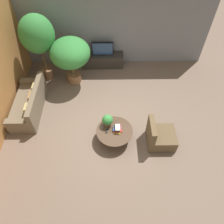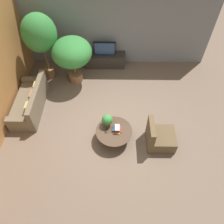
{
  "view_description": "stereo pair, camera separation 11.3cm",
  "coord_description": "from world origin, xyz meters",
  "px_view_note": "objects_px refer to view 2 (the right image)",
  "views": [
    {
      "loc": [
        0.01,
        -4.2,
        5.61
      ],
      "look_at": [
        0.07,
        0.02,
        0.55
      ],
      "focal_mm": 35.0,
      "sensor_mm": 36.0,
      "label": 1
    },
    {
      "loc": [
        0.12,
        -4.2,
        5.61
      ],
      "look_at": [
        0.07,
        0.02,
        0.55
      ],
      "focal_mm": 35.0,
      "sensor_mm": 36.0,
      "label": 2
    }
  ],
  "objects_px": {
    "coffee_table": "(114,133)",
    "potted_plant_tabletop": "(107,120)",
    "television": "(105,49)",
    "media_console": "(105,60)",
    "potted_palm_tall": "(40,35)",
    "couch_by_wall": "(31,102)",
    "armchair_wicker": "(159,137)",
    "potted_palm_corner": "(72,53)"
  },
  "relations": [
    {
      "from": "coffee_table",
      "to": "armchair_wicker",
      "type": "distance_m",
      "value": 1.32
    },
    {
      "from": "potted_palm_tall",
      "to": "potted_palm_corner",
      "type": "bearing_deg",
      "value": -13.15
    },
    {
      "from": "potted_plant_tabletop",
      "to": "armchair_wicker",
      "type": "bearing_deg",
      "value": -13.16
    },
    {
      "from": "television",
      "to": "potted_plant_tabletop",
      "type": "height_order",
      "value": "television"
    },
    {
      "from": "armchair_wicker",
      "to": "potted_palm_corner",
      "type": "distance_m",
      "value": 4.01
    },
    {
      "from": "potted_palm_corner",
      "to": "armchair_wicker",
      "type": "bearing_deg",
      "value": -44.72
    },
    {
      "from": "coffee_table",
      "to": "potted_plant_tabletop",
      "type": "distance_m",
      "value": 0.44
    },
    {
      "from": "couch_by_wall",
      "to": "television",
      "type": "bearing_deg",
      "value": 134.21
    },
    {
      "from": "couch_by_wall",
      "to": "potted_palm_corner",
      "type": "bearing_deg",
      "value": 137.35
    },
    {
      "from": "media_console",
      "to": "couch_by_wall",
      "type": "xyz_separation_m",
      "value": [
        -2.38,
        -2.32,
        0.01
      ]
    },
    {
      "from": "armchair_wicker",
      "to": "potted_plant_tabletop",
      "type": "distance_m",
      "value": 1.59
    },
    {
      "from": "media_console",
      "to": "couch_by_wall",
      "type": "bearing_deg",
      "value": -135.77
    },
    {
      "from": "potted_palm_corner",
      "to": "television",
      "type": "bearing_deg",
      "value": 39.84
    },
    {
      "from": "media_console",
      "to": "couch_by_wall",
      "type": "height_order",
      "value": "couch_by_wall"
    },
    {
      "from": "media_console",
      "to": "television",
      "type": "xyz_separation_m",
      "value": [
        0.0,
        -0.0,
        0.52
      ]
    },
    {
      "from": "coffee_table",
      "to": "potted_palm_tall",
      "type": "bearing_deg",
      "value": 130.89
    },
    {
      "from": "television",
      "to": "couch_by_wall",
      "type": "relative_size",
      "value": 0.41
    },
    {
      "from": "television",
      "to": "potted_plant_tabletop",
      "type": "relative_size",
      "value": 2.16
    },
    {
      "from": "coffee_table",
      "to": "potted_palm_tall",
      "type": "relative_size",
      "value": 0.44
    },
    {
      "from": "couch_by_wall",
      "to": "armchair_wicker",
      "type": "xyz_separation_m",
      "value": [
        4.08,
        -1.31,
        -0.01
      ]
    },
    {
      "from": "potted_plant_tabletop",
      "to": "media_console",
      "type": "bearing_deg",
      "value": 93.24
    },
    {
      "from": "coffee_table",
      "to": "potted_plant_tabletop",
      "type": "bearing_deg",
      "value": 131.28
    },
    {
      "from": "media_console",
      "to": "potted_palm_tall",
      "type": "height_order",
      "value": "potted_palm_tall"
    },
    {
      "from": "couch_by_wall",
      "to": "media_console",
      "type": "bearing_deg",
      "value": 134.23
    },
    {
      "from": "potted_palm_tall",
      "to": "potted_plant_tabletop",
      "type": "xyz_separation_m",
      "value": [
        2.27,
        -2.62,
        -1.14
      ]
    },
    {
      "from": "couch_by_wall",
      "to": "potted_palm_tall",
      "type": "height_order",
      "value": "potted_palm_tall"
    },
    {
      "from": "coffee_table",
      "to": "potted_palm_corner",
      "type": "bearing_deg",
      "value": 119.08
    },
    {
      "from": "armchair_wicker",
      "to": "coffee_table",
      "type": "bearing_deg",
      "value": 84.51
    },
    {
      "from": "potted_palm_tall",
      "to": "couch_by_wall",
      "type": "bearing_deg",
      "value": -100.19
    },
    {
      "from": "media_console",
      "to": "potted_plant_tabletop",
      "type": "xyz_separation_m",
      "value": [
        0.19,
        -3.28,
        0.33
      ]
    },
    {
      "from": "potted_plant_tabletop",
      "to": "coffee_table",
      "type": "bearing_deg",
      "value": -48.72
    },
    {
      "from": "potted_palm_corner",
      "to": "potted_palm_tall",
      "type": "bearing_deg",
      "value": 166.85
    },
    {
      "from": "coffee_table",
      "to": "couch_by_wall",
      "type": "relative_size",
      "value": 0.53
    },
    {
      "from": "media_console",
      "to": "television",
      "type": "height_order",
      "value": "television"
    },
    {
      "from": "media_console",
      "to": "armchair_wicker",
      "type": "relative_size",
      "value": 1.85
    },
    {
      "from": "television",
      "to": "potted_plant_tabletop",
      "type": "distance_m",
      "value": 3.29
    },
    {
      "from": "potted_palm_corner",
      "to": "potted_plant_tabletop",
      "type": "distance_m",
      "value": 2.76
    },
    {
      "from": "coffee_table",
      "to": "couch_by_wall",
      "type": "bearing_deg",
      "value": 156.78
    },
    {
      "from": "potted_palm_tall",
      "to": "coffee_table",
      "type": "bearing_deg",
      "value": -49.11
    },
    {
      "from": "media_console",
      "to": "potted_plant_tabletop",
      "type": "distance_m",
      "value": 3.3
    },
    {
      "from": "media_console",
      "to": "television",
      "type": "relative_size",
      "value": 1.92
    },
    {
      "from": "potted_plant_tabletop",
      "to": "television",
      "type": "bearing_deg",
      "value": 93.24
    }
  ]
}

